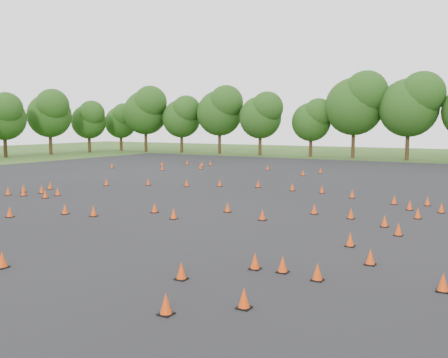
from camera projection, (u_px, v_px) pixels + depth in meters
The scene contains 4 objects.
ground at pixel (180, 214), 22.58m from camera, with size 140.00×140.00×0.00m, color #2D5119.
asphalt_pad at pixel (242, 197), 27.74m from camera, with size 62.00×62.00×0.00m, color black.
treeline at pixel (404, 118), 51.16m from camera, with size 86.94×32.57×10.73m.
traffic_cones at pixel (237, 194), 27.39m from camera, with size 35.85×33.55×0.45m.
Camera 1 is at (12.85, -18.30, 4.04)m, focal length 40.00 mm.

